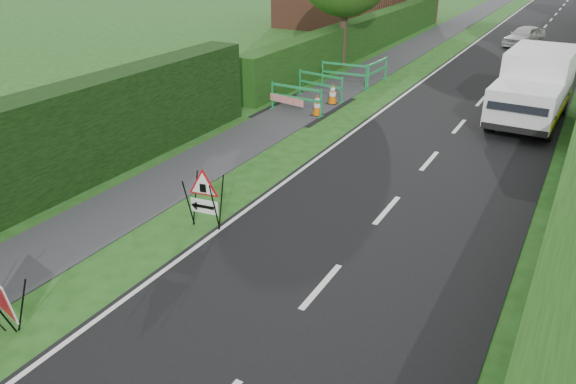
% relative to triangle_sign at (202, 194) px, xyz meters
% --- Properties ---
extents(ground, '(120.00, 120.00, 0.00)m').
position_rel_triangle_sign_xyz_m(ground, '(0.72, -1.81, -0.81)').
color(ground, '#1E4714').
rests_on(ground, ground).
extents(road_surface, '(6.00, 90.00, 0.02)m').
position_rel_triangle_sign_xyz_m(road_surface, '(3.22, 33.19, -0.81)').
color(road_surface, black).
rests_on(road_surface, ground).
extents(footpath, '(2.00, 90.00, 0.02)m').
position_rel_triangle_sign_xyz_m(footpath, '(-2.28, 33.19, -0.81)').
color(footpath, '#2D2D30').
rests_on(footpath, ground).
extents(hedge_west_near, '(1.10, 18.00, 2.50)m').
position_rel_triangle_sign_xyz_m(hedge_west_near, '(-4.28, -1.81, -0.81)').
color(hedge_west_near, black).
rests_on(hedge_west_near, ground).
extents(hedge_west_far, '(1.00, 24.00, 1.80)m').
position_rel_triangle_sign_xyz_m(hedge_west_far, '(-4.28, 20.19, -0.81)').
color(hedge_west_far, '#14380F').
rests_on(hedge_west_far, ground).
extents(triangle_sign, '(0.90, 0.90, 1.17)m').
position_rel_triangle_sign_xyz_m(triangle_sign, '(0.00, 0.00, 0.00)').
color(triangle_sign, black).
rests_on(triangle_sign, ground).
extents(works_van, '(2.20, 5.15, 2.31)m').
position_rel_triangle_sign_xyz_m(works_van, '(5.11, 11.47, 0.41)').
color(works_van, silver).
rests_on(works_van, ground).
extents(traffic_cone_0, '(0.38, 0.38, 0.79)m').
position_rel_triangle_sign_xyz_m(traffic_cone_0, '(5.58, 10.20, -0.42)').
color(traffic_cone_0, black).
rests_on(traffic_cone_0, ground).
extents(traffic_cone_1, '(0.38, 0.38, 0.79)m').
position_rel_triangle_sign_xyz_m(traffic_cone_1, '(5.50, 11.15, -0.42)').
color(traffic_cone_1, black).
rests_on(traffic_cone_1, ground).
extents(traffic_cone_2, '(0.38, 0.38, 0.79)m').
position_rel_triangle_sign_xyz_m(traffic_cone_2, '(5.67, 14.03, -0.42)').
color(traffic_cone_2, black).
rests_on(traffic_cone_2, ground).
extents(traffic_cone_3, '(0.38, 0.38, 0.79)m').
position_rel_triangle_sign_xyz_m(traffic_cone_3, '(-1.45, 8.56, -0.42)').
color(traffic_cone_3, black).
rests_on(traffic_cone_3, ground).
extents(traffic_cone_4, '(0.38, 0.38, 0.79)m').
position_rel_triangle_sign_xyz_m(traffic_cone_4, '(-1.60, 10.16, -0.42)').
color(traffic_cone_4, black).
rests_on(traffic_cone_4, ground).
extents(ped_barrier_0, '(2.08, 0.46, 1.00)m').
position_rel_triangle_sign_xyz_m(ped_barrier_0, '(-2.26, 8.49, -0.18)').
color(ped_barrier_0, '#198D45').
rests_on(ped_barrier_0, ground).
extents(ped_barrier_1, '(2.09, 0.72, 1.00)m').
position_rel_triangle_sign_xyz_m(ped_barrier_1, '(-2.33, 10.60, -0.18)').
color(ped_barrier_1, '#198D45').
rests_on(ped_barrier_1, ground).
extents(ped_barrier_2, '(2.08, 0.48, 1.00)m').
position_rel_triangle_sign_xyz_m(ped_barrier_2, '(-2.24, 12.75, -0.18)').
color(ped_barrier_2, '#198D45').
rests_on(ped_barrier_2, ground).
extents(ped_barrier_3, '(0.47, 2.08, 1.00)m').
position_rel_triangle_sign_xyz_m(ped_barrier_3, '(-1.25, 13.77, -0.18)').
color(ped_barrier_3, '#198D45').
rests_on(ped_barrier_3, ground).
extents(redwhite_plank, '(1.48, 0.32, 0.25)m').
position_rel_triangle_sign_xyz_m(redwhite_plank, '(-2.59, 8.38, -0.81)').
color(redwhite_plank, red).
rests_on(redwhite_plank, ground).
extents(hatchback_car, '(2.19, 3.47, 1.10)m').
position_rel_triangle_sign_xyz_m(hatchback_car, '(2.93, 25.99, -0.26)').
color(hatchback_car, white).
rests_on(hatchback_car, ground).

